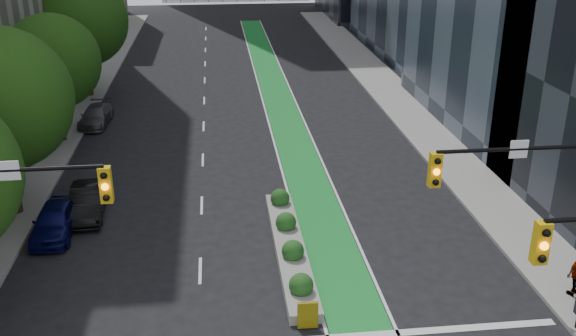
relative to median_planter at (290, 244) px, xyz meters
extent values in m
cube|color=gray|center=(-13.00, 17.96, -0.30)|extent=(3.60, 90.00, 0.15)
cube|color=gray|center=(10.60, 17.96, -0.30)|extent=(3.60, 90.00, 0.15)
cube|color=#18872F|center=(1.80, 22.96, -0.37)|extent=(2.20, 70.00, 0.01)
cylinder|color=black|center=(-12.20, 4.96, 2.15)|extent=(0.44, 0.44, 5.04)
cylinder|color=black|center=(-12.20, 14.96, 1.87)|extent=(0.44, 0.44, 4.48)
sphere|color=#1D460F|center=(-12.20, 14.96, 4.59)|extent=(5.60, 5.60, 5.60)
cylinder|color=black|center=(-12.20, 24.96, 2.20)|extent=(0.44, 0.44, 5.15)
sphere|color=#1D460F|center=(-12.20, 24.96, 5.33)|extent=(6.60, 6.60, 6.60)
cube|color=gold|center=(-5.90, -6.54, 5.88)|extent=(0.34, 0.28, 1.05)
sphere|color=orange|center=(-5.90, -6.70, 5.88)|extent=(0.20, 0.20, 0.20)
cube|color=white|center=(-8.37, -6.57, 6.43)|extent=(0.55, 0.04, 0.55)
cylinder|color=black|center=(6.25, -6.54, 6.43)|extent=(5.50, 0.12, 0.12)
cube|color=gold|center=(3.50, -6.54, 5.88)|extent=(0.34, 0.28, 1.05)
sphere|color=orange|center=(3.50, -6.70, 5.88)|extent=(0.20, 0.20, 0.20)
cube|color=white|center=(5.97, -6.57, 6.43)|extent=(0.55, 0.04, 0.55)
cube|color=gold|center=(4.50, -11.04, 5.88)|extent=(0.34, 0.28, 1.05)
sphere|color=orange|center=(4.50, -11.20, 5.88)|extent=(0.20, 0.20, 0.20)
cube|color=gray|center=(0.00, -0.04, -0.17)|extent=(1.20, 10.00, 0.40)
cube|color=yellow|center=(0.00, -5.24, 0.18)|extent=(0.70, 0.12, 1.00)
sphere|color=#194C19|center=(0.00, -3.54, 0.28)|extent=(0.90, 0.90, 0.90)
sphere|color=#194C19|center=(0.00, -1.04, 0.28)|extent=(0.90, 0.90, 0.90)
sphere|color=#194C19|center=(0.00, 1.46, 0.28)|extent=(0.90, 0.90, 0.90)
sphere|color=#194C19|center=(0.00, 3.96, 0.28)|extent=(0.90, 0.90, 0.90)
imported|color=#0C0E49|center=(-9.98, 2.72, 0.32)|extent=(1.67, 4.10, 1.39)
imported|color=black|center=(-8.91, 4.55, 0.32)|extent=(1.70, 4.25, 1.38)
imported|color=#4F5154|center=(-10.70, 18.13, 0.24)|extent=(1.94, 4.31, 1.23)
camera|label=1|loc=(-2.73, -23.22, 13.04)|focal=40.00mm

